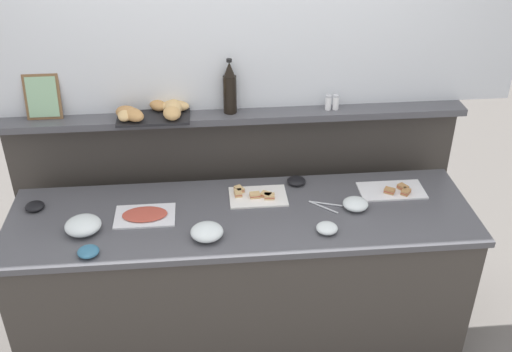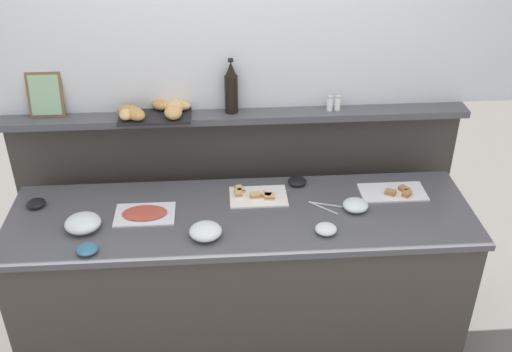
{
  "view_description": "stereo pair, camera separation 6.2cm",
  "coord_description": "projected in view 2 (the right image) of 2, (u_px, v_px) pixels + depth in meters",
  "views": [
    {
      "loc": [
        -0.17,
        -2.64,
        2.76
      ],
      "look_at": [
        0.08,
        0.1,
        1.08
      ],
      "focal_mm": 42.4,
      "sensor_mm": 36.0,
      "label": 1
    },
    {
      "loc": [
        -0.1,
        -2.65,
        2.76
      ],
      "look_at": [
        0.08,
        0.1,
        1.08
      ],
      "focal_mm": 42.4,
      "sensor_mm": 36.0,
      "label": 2
    }
  ],
  "objects": [
    {
      "name": "glass_bowl_medium",
      "position": [
        326.0,
        229.0,
        3.07
      ],
      "size": [
        0.11,
        0.11,
        0.04
      ],
      "color": "silver",
      "rests_on": "buffet_counter"
    },
    {
      "name": "serving_tongs",
      "position": [
        324.0,
        206.0,
        3.28
      ],
      "size": [
        0.18,
        0.13,
        0.01
      ],
      "color": "#B7BABF",
      "rests_on": "buffet_counter"
    },
    {
      "name": "sandwich_platter_side",
      "position": [
        257.0,
        196.0,
        3.36
      ],
      "size": [
        0.32,
        0.21,
        0.04
      ],
      "color": "white",
      "rests_on": "buffet_counter"
    },
    {
      "name": "framed_picture",
      "position": [
        45.0,
        95.0,
        3.33
      ],
      "size": [
        0.19,
        0.06,
        0.25
      ],
      "color": "brown",
      "rests_on": "back_ledge_unit"
    },
    {
      "name": "condiment_bowl_dark",
      "position": [
        36.0,
        203.0,
        3.28
      ],
      "size": [
        0.1,
        0.1,
        0.04
      ],
      "primitive_type": "ellipsoid",
      "color": "black",
      "rests_on": "buffet_counter"
    },
    {
      "name": "ground_plane",
      "position": [
        239.0,
        272.0,
        4.21
      ],
      "size": [
        12.0,
        12.0,
        0.0
      ],
      "primitive_type": "plane",
      "color": "slate"
    },
    {
      "name": "condiment_bowl_teal",
      "position": [
        297.0,
        181.0,
        3.47
      ],
      "size": [
        0.11,
        0.11,
        0.04
      ],
      "primitive_type": "ellipsoid",
      "color": "black",
      "rests_on": "buffet_counter"
    },
    {
      "name": "salt_shaker",
      "position": [
        330.0,
        103.0,
        3.43
      ],
      "size": [
        0.03,
        0.03,
        0.09
      ],
      "color": "white",
      "rests_on": "back_ledge_unit"
    },
    {
      "name": "back_ledge_unit",
      "position": [
        238.0,
        196.0,
        3.8
      ],
      "size": [
        2.66,
        0.22,
        1.29
      ],
      "color": "#3D3833",
      "rests_on": "ground_plane"
    },
    {
      "name": "sandwich_platter_front",
      "position": [
        394.0,
        192.0,
        3.39
      ],
      "size": [
        0.37,
        0.2,
        0.04
      ],
      "color": "white",
      "rests_on": "buffet_counter"
    },
    {
      "name": "glass_bowl_large",
      "position": [
        206.0,
        232.0,
        3.04
      ],
      "size": [
        0.17,
        0.17,
        0.07
      ],
      "color": "silver",
      "rests_on": "buffet_counter"
    },
    {
      "name": "buffet_counter",
      "position": [
        242.0,
        279.0,
        3.46
      ],
      "size": [
        2.49,
        0.72,
        0.91
      ],
      "color": "#3D3833",
      "rests_on": "ground_plane"
    },
    {
      "name": "cold_cuts_platter",
      "position": [
        145.0,
        214.0,
        3.21
      ],
      "size": [
        0.32,
        0.21,
        0.02
      ],
      "color": "silver",
      "rests_on": "buffet_counter"
    },
    {
      "name": "pepper_shaker",
      "position": [
        338.0,
        103.0,
        3.43
      ],
      "size": [
        0.03,
        0.03,
        0.09
      ],
      "color": "white",
      "rests_on": "back_ledge_unit"
    },
    {
      "name": "condiment_bowl_red",
      "position": [
        87.0,
        249.0,
        2.94
      ],
      "size": [
        0.11,
        0.11,
        0.04
      ],
      "primitive_type": "ellipsoid",
      "color": "teal",
      "rests_on": "buffet_counter"
    },
    {
      "name": "bread_basket",
      "position": [
        155.0,
        110.0,
        3.36
      ],
      "size": [
        0.43,
        0.29,
        0.08
      ],
      "color": "black",
      "rests_on": "back_ledge_unit"
    },
    {
      "name": "glass_bowl_extra",
      "position": [
        83.0,
        224.0,
        3.09
      ],
      "size": [
        0.19,
        0.19,
        0.07
      ],
      "color": "silver",
      "rests_on": "buffet_counter"
    },
    {
      "name": "wine_bottle_dark",
      "position": [
        231.0,
        89.0,
        3.36
      ],
      "size": [
        0.08,
        0.08,
        0.32
      ],
      "color": "black",
      "rests_on": "back_ledge_unit"
    },
    {
      "name": "glass_bowl_small",
      "position": [
        355.0,
        205.0,
        3.25
      ],
      "size": [
        0.14,
        0.14,
        0.06
      ],
      "color": "silver",
      "rests_on": "buffet_counter"
    }
  ]
}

